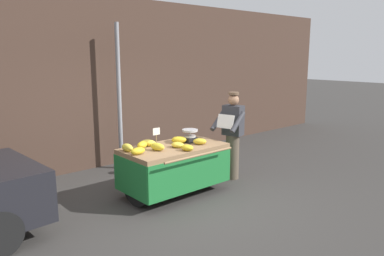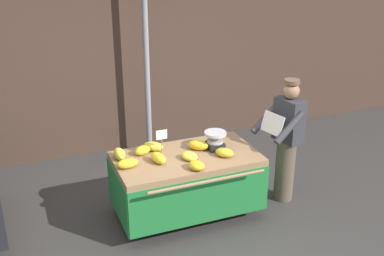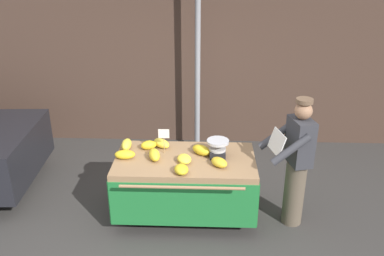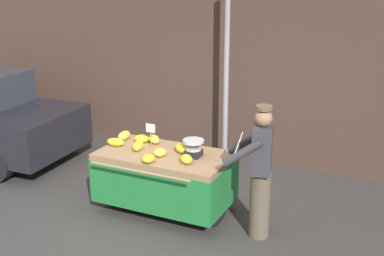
{
  "view_description": "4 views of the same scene",
  "coord_description": "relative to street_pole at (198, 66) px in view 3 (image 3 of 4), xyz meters",
  "views": [
    {
      "loc": [
        -3.8,
        -4.43,
        2.42
      ],
      "look_at": [
        0.53,
        0.49,
        1.13
      ],
      "focal_mm": 34.97,
      "sensor_mm": 36.0,
      "label": 1
    },
    {
      "loc": [
        -1.82,
        -4.49,
        3.45
      ],
      "look_at": [
        0.2,
        0.54,
        1.19
      ],
      "focal_mm": 44.59,
      "sensor_mm": 36.0,
      "label": 2
    },
    {
      "loc": [
        0.37,
        -4.17,
        3.33
      ],
      "look_at": [
        0.18,
        0.56,
        1.24
      ],
      "focal_mm": 38.65,
      "sensor_mm": 36.0,
      "label": 3
    },
    {
      "loc": [
        3.2,
        -5.16,
        3.28
      ],
      "look_at": [
        0.47,
        0.55,
        1.25
      ],
      "focal_mm": 47.4,
      "sensor_mm": 36.0,
      "label": 4
    }
  ],
  "objects": [
    {
      "name": "price_sign",
      "position": [
        -0.38,
        -1.83,
        -0.42
      ],
      "size": [
        0.14,
        0.01,
        0.34
      ],
      "color": "#997A51",
      "rests_on": "banana_cart"
    },
    {
      "name": "banana_bunch_7",
      "position": [
        0.33,
        -2.14,
        -0.61
      ],
      "size": [
        0.27,
        0.28,
        0.11
      ],
      "primitive_type": "ellipsoid",
      "rotation": [
        0.0,
        0.0,
        0.69
      ],
      "color": "gold",
      "rests_on": "banana_cart"
    },
    {
      "name": "street_pole",
      "position": [
        0.0,
        0.0,
        0.0
      ],
      "size": [
        0.09,
        0.09,
        3.06
      ],
      "primitive_type": "cylinder",
      "color": "gray",
      "rests_on": "ground"
    },
    {
      "name": "banana_bunch_4",
      "position": [
        -0.11,
        -2.06,
        -0.62
      ],
      "size": [
        0.23,
        0.27,
        0.09
      ],
      "primitive_type": "ellipsoid",
      "rotation": [
        0.0,
        0.0,
        0.29
      ],
      "color": "yellow",
      "rests_on": "banana_cart"
    },
    {
      "name": "banana_bunch_5",
      "position": [
        -0.89,
        -1.72,
        -0.6
      ],
      "size": [
        0.13,
        0.27,
        0.13
      ],
      "primitive_type": "ellipsoid",
      "rotation": [
        0.0,
        0.0,
        0.01
      ],
      "color": "yellow",
      "rests_on": "banana_cart"
    },
    {
      "name": "banana_cart",
      "position": [
        -0.1,
        -1.95,
        -0.9
      ],
      "size": [
        1.8,
        1.18,
        0.87
      ],
      "color": "#93704C",
      "rests_on": "ground"
    },
    {
      "name": "banana_bunch_1",
      "position": [
        -0.48,
        -2.0,
        -0.6
      ],
      "size": [
        0.2,
        0.29,
        0.13
      ],
      "primitive_type": "ellipsoid",
      "rotation": [
        0.0,
        0.0,
        0.27
      ],
      "color": "yellow",
      "rests_on": "banana_cart"
    },
    {
      "name": "ground_plane",
      "position": [
        -0.2,
        -2.41,
        -1.53
      ],
      "size": [
        60.0,
        60.0,
        0.0
      ],
      "primitive_type": "plane",
      "color": "#383533"
    },
    {
      "name": "banana_bunch_3",
      "position": [
        0.1,
        -1.84,
        -0.6
      ],
      "size": [
        0.3,
        0.28,
        0.13
      ],
      "primitive_type": "ellipsoid",
      "rotation": [
        0.0,
        0.0,
        0.89
      ],
      "color": "gold",
      "rests_on": "banana_cart"
    },
    {
      "name": "banana_bunch_6",
      "position": [
        -0.59,
        -1.71,
        -0.61
      ],
      "size": [
        0.25,
        0.21,
        0.12
      ],
      "primitive_type": "ellipsoid",
      "rotation": [
        0.0,
        0.0,
        1.95
      ],
      "color": "gold",
      "rests_on": "banana_cart"
    },
    {
      "name": "banana_bunch_0",
      "position": [
        -0.86,
        -1.99,
        -0.61
      ],
      "size": [
        0.27,
        0.16,
        0.11
      ],
      "primitive_type": "ellipsoid",
      "rotation": [
        0.0,
        0.0,
        1.63
      ],
      "color": "gold",
      "rests_on": "banana_cart"
    },
    {
      "name": "weighing_scale",
      "position": [
        0.31,
        -1.9,
        -0.55
      ],
      "size": [
        0.28,
        0.28,
        0.24
      ],
      "color": "black",
      "rests_on": "banana_cart"
    },
    {
      "name": "banana_bunch_2",
      "position": [
        -0.12,
        -2.33,
        -0.62
      ],
      "size": [
        0.21,
        0.25,
        0.1
      ],
      "primitive_type": "ellipsoid",
      "rotation": [
        0.0,
        0.0,
        0.21
      ],
      "color": "gold",
      "rests_on": "banana_cart"
    },
    {
      "name": "vendor_person",
      "position": [
        1.28,
        -2.04,
        -0.66
      ],
      "size": [
        0.66,
        0.61,
        1.71
      ],
      "color": "brown",
      "rests_on": "ground"
    },
    {
      "name": "back_wall",
      "position": [
        -0.2,
        0.52,
        0.29
      ],
      "size": [
        16.0,
        0.24,
        3.63
      ],
      "primitive_type": "cube",
      "color": "#473328",
      "rests_on": "ground"
    },
    {
      "name": "banana_bunch_8",
      "position": [
        -0.43,
        -1.65,
        -0.61
      ],
      "size": [
        0.29,
        0.29,
        0.11
      ],
      "primitive_type": "ellipsoid",
      "rotation": [
        0.0,
        0.0,
        0.83
      ],
      "color": "yellow",
      "rests_on": "banana_cart"
    }
  ]
}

